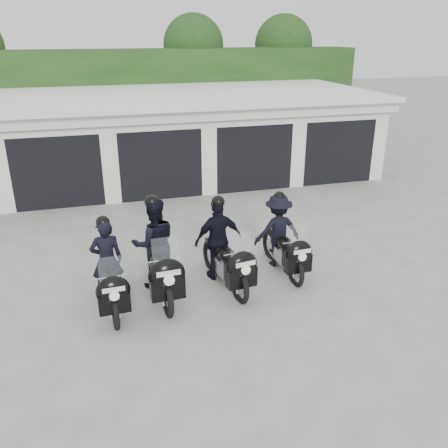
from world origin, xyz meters
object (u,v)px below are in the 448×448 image
object	(u,v)px
police_bike_a	(109,273)
police_bike_d	(281,236)
police_bike_b	(157,252)
police_bike_c	(222,246)

from	to	relation	value
police_bike_a	police_bike_d	size ratio (longest dim) A/B	1.01
police_bike_b	police_bike_d	bearing A→B (deg)	3.46
police_bike_a	police_bike_b	distance (m)	1.05
police_bike_a	police_bike_b	xyz separation A→B (m)	(0.98, 0.36, 0.15)
police_bike_b	police_bike_d	size ratio (longest dim) A/B	1.15
police_bike_a	police_bike_d	world-z (taller)	police_bike_a
police_bike_b	police_bike_c	bearing A→B (deg)	-1.76
police_bike_b	police_bike_d	xyz separation A→B (m)	(2.82, 0.28, -0.10)
police_bike_c	police_bike_d	world-z (taller)	police_bike_c
police_bike_d	police_bike_a	bearing A→B (deg)	-172.57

